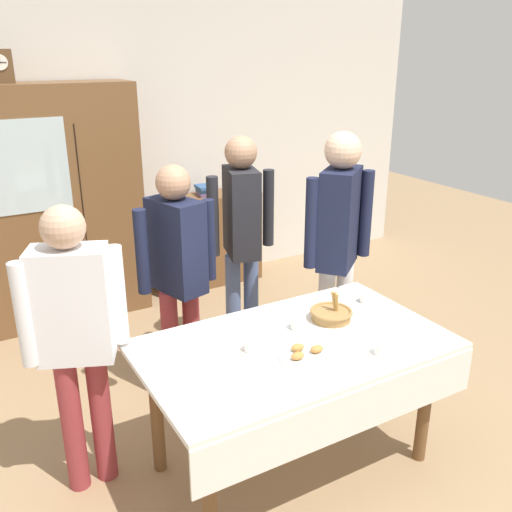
% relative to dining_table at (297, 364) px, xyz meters
% --- Properties ---
extents(ground_plane, '(12.00, 12.00, 0.00)m').
position_rel_dining_table_xyz_m(ground_plane, '(0.00, 0.23, -0.66)').
color(ground_plane, '#997A56').
rests_on(ground_plane, ground).
extents(back_wall, '(6.40, 0.10, 2.70)m').
position_rel_dining_table_xyz_m(back_wall, '(0.00, 2.88, 0.69)').
color(back_wall, silver).
rests_on(back_wall, ground).
extents(dining_table, '(1.59, 0.94, 0.77)m').
position_rel_dining_table_xyz_m(dining_table, '(0.00, 0.00, 0.00)').
color(dining_table, brown).
rests_on(dining_table, ground).
extents(wall_cabinet, '(1.85, 0.46, 1.96)m').
position_rel_dining_table_xyz_m(wall_cabinet, '(-0.90, 2.59, 0.32)').
color(wall_cabinet, brown).
rests_on(wall_cabinet, ground).
extents(bookshelf_low, '(1.06, 0.35, 0.89)m').
position_rel_dining_table_xyz_m(bookshelf_low, '(0.70, 2.64, -0.21)').
color(bookshelf_low, brown).
rests_on(bookshelf_low, ground).
extents(book_stack, '(0.15, 0.21, 0.09)m').
position_rel_dining_table_xyz_m(book_stack, '(0.70, 2.64, 0.28)').
color(book_stack, '#664C7A').
rests_on(book_stack, bookshelf_low).
extents(tea_cup_near_right, '(0.13, 0.13, 0.06)m').
position_rel_dining_table_xyz_m(tea_cup_near_right, '(0.31, -0.29, 0.14)').
color(tea_cup_near_right, white).
rests_on(tea_cup_near_right, dining_table).
extents(tea_cup_front_edge, '(0.13, 0.13, 0.06)m').
position_rel_dining_table_xyz_m(tea_cup_front_edge, '(0.09, 0.14, 0.14)').
color(tea_cup_front_edge, silver).
rests_on(tea_cup_front_edge, dining_table).
extents(tea_cup_far_left, '(0.13, 0.13, 0.06)m').
position_rel_dining_table_xyz_m(tea_cup_far_left, '(0.64, 0.22, 0.14)').
color(tea_cup_far_left, white).
rests_on(tea_cup_far_left, dining_table).
extents(tea_cup_center, '(0.13, 0.13, 0.06)m').
position_rel_dining_table_xyz_m(tea_cup_center, '(-0.24, 0.06, 0.14)').
color(tea_cup_center, white).
rests_on(tea_cup_center, dining_table).
extents(bread_basket, '(0.24, 0.24, 0.16)m').
position_rel_dining_table_xyz_m(bread_basket, '(0.32, 0.15, 0.15)').
color(bread_basket, '#9E7542').
rests_on(bread_basket, dining_table).
extents(pastry_plate, '(0.28, 0.28, 0.05)m').
position_rel_dining_table_xyz_m(pastry_plate, '(-0.03, -0.11, 0.13)').
color(pastry_plate, white).
rests_on(pastry_plate, dining_table).
extents(spoon_center, '(0.12, 0.02, 0.01)m').
position_rel_dining_table_xyz_m(spoon_center, '(-0.26, 0.28, 0.12)').
color(spoon_center, silver).
rests_on(spoon_center, dining_table).
extents(spoon_far_right, '(0.12, 0.02, 0.01)m').
position_rel_dining_table_xyz_m(spoon_far_right, '(0.65, -0.24, 0.12)').
color(spoon_far_right, silver).
rests_on(spoon_far_right, dining_table).
extents(spoon_mid_left, '(0.12, 0.02, 0.01)m').
position_rel_dining_table_xyz_m(spoon_mid_left, '(-0.38, 0.04, 0.12)').
color(spoon_mid_left, silver).
rests_on(spoon_mid_left, dining_table).
extents(person_by_cabinet, '(0.52, 0.40, 1.66)m').
position_rel_dining_table_xyz_m(person_by_cabinet, '(0.34, 1.23, 0.35)').
color(person_by_cabinet, slate).
rests_on(person_by_cabinet, ground).
extents(person_behind_table_left, '(0.52, 0.40, 1.57)m').
position_rel_dining_table_xyz_m(person_behind_table_left, '(-0.26, 0.96, 0.29)').
color(person_behind_table_left, '#933338').
rests_on(person_behind_table_left, ground).
extents(person_beside_shelf, '(0.52, 0.38, 1.73)m').
position_rel_dining_table_xyz_m(person_beside_shelf, '(0.73, 0.63, 0.40)').
color(person_beside_shelf, silver).
rests_on(person_beside_shelf, ground).
extents(person_near_right_end, '(0.52, 0.32, 1.54)m').
position_rel_dining_table_xyz_m(person_near_right_end, '(-1.00, 0.45, 0.27)').
color(person_near_right_end, '#933338').
rests_on(person_near_right_end, ground).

